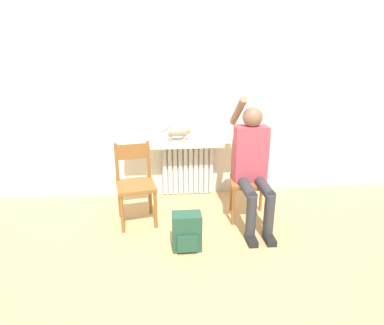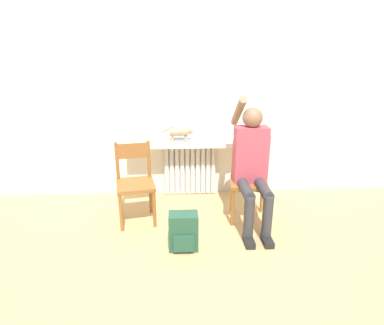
% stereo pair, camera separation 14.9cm
% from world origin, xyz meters
% --- Properties ---
extents(ground_plane, '(12.00, 12.00, 0.00)m').
position_xyz_m(ground_plane, '(0.00, 0.00, 0.00)').
color(ground_plane, tan).
extents(wall_with_window, '(7.00, 0.06, 2.70)m').
position_xyz_m(wall_with_window, '(0.00, 1.23, 1.35)').
color(wall_with_window, silver).
rests_on(wall_with_window, ground_plane).
extents(radiator, '(0.66, 0.08, 0.68)m').
position_xyz_m(radiator, '(0.00, 1.15, 0.34)').
color(radiator, silver).
rests_on(radiator, ground_plane).
extents(windowsill, '(1.58, 0.27, 0.05)m').
position_xyz_m(windowsill, '(0.00, 1.06, 0.70)').
color(windowsill, white).
rests_on(windowsill, radiator).
extents(window_glass, '(1.52, 0.01, 1.31)m').
position_xyz_m(window_glass, '(0.00, 1.20, 1.38)').
color(window_glass, white).
rests_on(window_glass, windowsill).
extents(chair_left, '(0.46, 0.46, 0.86)m').
position_xyz_m(chair_left, '(-0.61, 0.47, 0.45)').
color(chair_left, brown).
rests_on(chair_left, ground_plane).
extents(chair_right, '(0.45, 0.45, 0.86)m').
position_xyz_m(chair_right, '(0.61, 0.48, 0.45)').
color(chair_right, brown).
rests_on(chair_right, ground_plane).
extents(person, '(0.36, 1.02, 1.36)m').
position_xyz_m(person, '(0.61, 0.36, 0.69)').
color(person, '#333338').
rests_on(person, ground_plane).
extents(cat, '(0.41, 0.10, 0.20)m').
position_xyz_m(cat, '(-0.11, 1.06, 0.85)').
color(cat, '#9E896B').
rests_on(cat, windowsill).
extents(backpack, '(0.27, 0.20, 0.36)m').
position_xyz_m(backpack, '(-0.11, -0.11, 0.18)').
color(backpack, '#234C38').
rests_on(backpack, ground_plane).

